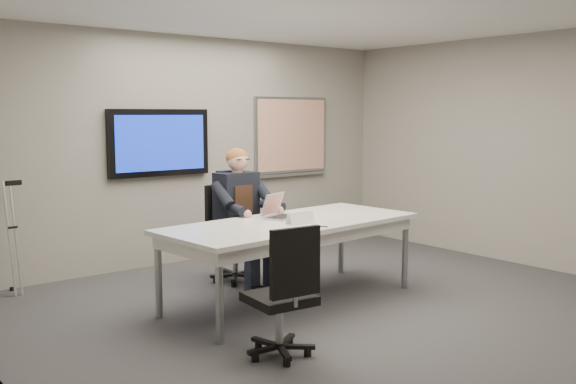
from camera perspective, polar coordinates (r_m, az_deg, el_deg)
floor at (r=6.03m, az=6.75°, el=-10.91°), size 6.00×6.00×0.02m
ceiling at (r=5.82m, az=7.16°, el=16.37°), size 6.00×6.00×0.02m
wall_back at (r=8.13m, az=-8.37°, el=3.76°), size 6.00×0.02×2.80m
wall_left at (r=4.18m, az=-23.16°, el=0.29°), size 0.02×6.00×2.80m
wall_right at (r=8.17m, az=21.85°, el=3.35°), size 0.02×6.00×2.80m
conference_table at (r=6.26m, az=0.30°, el=-3.43°), size 2.69×1.28×0.81m
tv_display at (r=7.84m, az=-11.35°, el=4.32°), size 1.30×0.09×0.80m
whiteboard at (r=8.99m, az=0.29°, el=4.97°), size 1.25×0.08×1.10m
office_chair_far at (r=7.14m, az=-4.98°, el=-5.27°), size 0.62×0.62×1.07m
office_chair_near at (r=4.93m, az=-0.48°, el=-11.01°), size 0.54×0.54×1.03m
seated_person at (r=6.88m, az=-3.68°, el=-3.50°), size 0.47×0.81×1.48m
crutch at (r=7.14m, az=-23.29°, el=-3.58°), size 0.25×0.62×1.26m
laptop at (r=6.45m, az=-0.89°, el=-1.75°), size 0.41×0.43×0.24m
name_tent at (r=6.09m, az=1.10°, el=-2.31°), size 0.28×0.09×0.11m
pen at (r=5.94m, az=3.00°, el=-3.05°), size 0.05×0.12×0.01m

